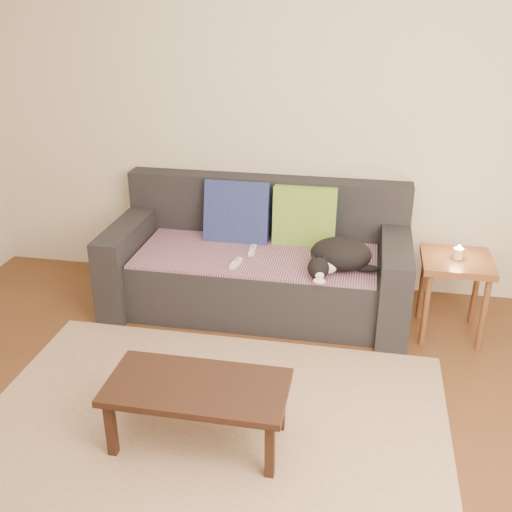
# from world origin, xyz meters

# --- Properties ---
(ground) EXTENTS (4.50, 4.50, 0.00)m
(ground) POSITION_xyz_m (0.00, 0.00, 0.00)
(ground) COLOR brown
(ground) RESTS_ON ground
(back_wall) EXTENTS (4.50, 0.04, 2.60)m
(back_wall) POSITION_xyz_m (0.00, 2.00, 1.30)
(back_wall) COLOR beige
(back_wall) RESTS_ON ground
(sofa) EXTENTS (2.10, 0.94, 0.87)m
(sofa) POSITION_xyz_m (0.00, 1.57, 0.31)
(sofa) COLOR #232328
(sofa) RESTS_ON ground
(throw_blanket) EXTENTS (1.66, 0.74, 0.02)m
(throw_blanket) POSITION_xyz_m (0.00, 1.48, 0.43)
(throw_blanket) COLOR #402546
(throw_blanket) RESTS_ON sofa
(cushion_navy) EXTENTS (0.47, 0.23, 0.49)m
(cushion_navy) POSITION_xyz_m (-0.19, 1.74, 0.63)
(cushion_navy) COLOR navy
(cushion_navy) RESTS_ON throw_blanket
(cushion_green) EXTENTS (0.45, 0.16, 0.46)m
(cushion_green) POSITION_xyz_m (0.30, 1.74, 0.63)
(cushion_green) COLOR #0D5734
(cushion_green) RESTS_ON throw_blanket
(cat) EXTENTS (0.50, 0.47, 0.21)m
(cat) POSITION_xyz_m (0.58, 1.33, 0.54)
(cat) COLOR black
(cat) RESTS_ON throw_blanket
(wii_remote_a) EXTENTS (0.04, 0.15, 0.03)m
(wii_remote_a) POSITION_xyz_m (-0.03, 1.50, 0.46)
(wii_remote_a) COLOR white
(wii_remote_a) RESTS_ON throw_blanket
(wii_remote_b) EXTENTS (0.06, 0.15, 0.03)m
(wii_remote_b) POSITION_xyz_m (-0.10, 1.26, 0.46)
(wii_remote_b) COLOR white
(wii_remote_b) RESTS_ON throw_blanket
(side_table) EXTENTS (0.44, 0.44, 0.55)m
(side_table) POSITION_xyz_m (1.33, 1.40, 0.46)
(side_table) COLOR brown
(side_table) RESTS_ON ground
(candle) EXTENTS (0.06, 0.06, 0.09)m
(candle) POSITION_xyz_m (1.33, 1.40, 0.59)
(candle) COLOR beige
(candle) RESTS_ON side_table
(rug) EXTENTS (2.50, 1.80, 0.01)m
(rug) POSITION_xyz_m (0.00, 0.15, 0.01)
(rug) COLOR tan
(rug) RESTS_ON ground
(coffee_table) EXTENTS (0.90, 0.45, 0.36)m
(coffee_table) POSITION_xyz_m (-0.03, 0.05, 0.31)
(coffee_table) COLOR black
(coffee_table) RESTS_ON rug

